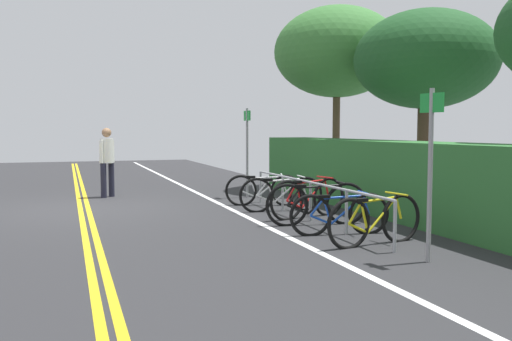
% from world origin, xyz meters
% --- Properties ---
extents(ground_plane, '(35.81, 11.88, 0.05)m').
position_xyz_m(ground_plane, '(0.00, 0.00, -0.03)').
color(ground_plane, '#2B2B2D').
extents(centre_line_yellow_inner, '(32.23, 0.10, 0.00)m').
position_xyz_m(centre_line_yellow_inner, '(0.00, -0.08, 0.00)').
color(centre_line_yellow_inner, gold).
rests_on(centre_line_yellow_inner, ground_plane).
extents(centre_line_yellow_outer, '(32.23, 0.10, 0.00)m').
position_xyz_m(centre_line_yellow_outer, '(0.00, 0.08, 0.00)').
color(centre_line_yellow_outer, gold).
rests_on(centre_line_yellow_outer, ground_plane).
extents(bike_lane_stripe_white, '(32.23, 0.12, 0.00)m').
position_xyz_m(bike_lane_stripe_white, '(0.00, 2.91, 0.00)').
color(bike_lane_stripe_white, white).
rests_on(bike_lane_stripe_white, ground_plane).
extents(bike_rack, '(5.46, 0.05, 0.73)m').
position_xyz_m(bike_rack, '(2.99, 3.87, 0.55)').
color(bike_rack, '#9EA0A5').
rests_on(bike_rack, ground_plane).
extents(bicycle_0, '(0.65, 1.63, 0.72)m').
position_xyz_m(bicycle_0, '(0.75, 3.76, 0.34)').
color(bicycle_0, black).
rests_on(bicycle_0, ground_plane).
extents(bicycle_1, '(0.46, 1.78, 0.75)m').
position_xyz_m(bicycle_1, '(1.69, 3.82, 0.35)').
color(bicycle_1, black).
rests_on(bicycle_1, ground_plane).
extents(bicycle_2, '(0.58, 1.75, 0.79)m').
position_xyz_m(bicycle_2, '(2.60, 4.00, 0.37)').
color(bicycle_2, black).
rests_on(bicycle_2, ground_plane).
extents(bicycle_3, '(0.46, 1.84, 0.79)m').
position_xyz_m(bicycle_3, '(3.38, 3.81, 0.37)').
color(bicycle_3, black).
rests_on(bicycle_3, ground_plane).
extents(bicycle_4, '(0.46, 1.65, 0.71)m').
position_xyz_m(bicycle_4, '(4.31, 3.77, 0.33)').
color(bicycle_4, black).
rests_on(bicycle_4, ground_plane).
extents(bicycle_5, '(0.46, 1.71, 0.77)m').
position_xyz_m(bicycle_5, '(5.17, 3.89, 0.36)').
color(bicycle_5, black).
rests_on(bicycle_5, ground_plane).
extents(pedestrian, '(0.37, 0.38, 1.71)m').
position_xyz_m(pedestrian, '(-1.85, 0.61, 0.99)').
color(pedestrian, '#1E1E2D').
rests_on(pedestrian, ground_plane).
extents(sign_post_near, '(0.36, 0.06, 2.19)m').
position_xyz_m(sign_post_near, '(-0.68, 3.86, 1.32)').
color(sign_post_near, gray).
rests_on(sign_post_near, ground_plane).
extents(sign_post_far, '(0.36, 0.10, 2.18)m').
position_xyz_m(sign_post_far, '(6.28, 3.97, 1.32)').
color(sign_post_far, gray).
rests_on(sign_post_far, ground_plane).
extents(hedge_backdrop, '(14.41, 1.14, 1.45)m').
position_xyz_m(hedge_backdrop, '(4.49, 5.78, 0.72)').
color(hedge_backdrop, '#2D6B30').
rests_on(hedge_backdrop, ground_plane).
extents(tree_near_left, '(3.49, 3.49, 5.06)m').
position_xyz_m(tree_near_left, '(-1.70, 6.83, 3.81)').
color(tree_near_left, brown).
rests_on(tree_near_left, ground_plane).
extents(tree_mid, '(3.28, 3.28, 4.41)m').
position_xyz_m(tree_mid, '(1.29, 7.55, 3.27)').
color(tree_mid, '#473323').
rests_on(tree_mid, ground_plane).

